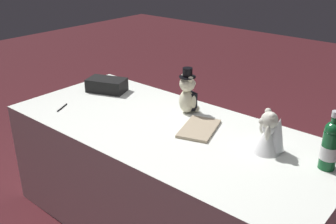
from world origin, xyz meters
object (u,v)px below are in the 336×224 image
Objects in this scene: gift_case_black at (107,85)px; guestbook at (199,128)px; teddy_bear_bride at (271,134)px; champagne_bottle at (330,145)px; signing_pen at (62,108)px; teddy_bear_groom at (188,94)px.

gift_case_black is 1.05× the size of guestbook.
teddy_bear_bride is 0.30m from champagne_bottle.
guestbook is at bearing -159.56° from signing_pen.
teddy_bear_bride is 1.36m from gift_case_black.
signing_pen is 0.40× the size of gift_case_black.
signing_pen is (1.64, 0.40, -0.13)m from champagne_bottle.
champagne_bottle is at bearing -166.35° from signing_pen.
champagne_bottle is 0.96× the size of gift_case_black.
teddy_bear_groom is at bearing -143.80° from signing_pen.
teddy_bear_bride reaches higher than gift_case_black.
champagne_bottle reaches higher than teddy_bear_bride.
teddy_bear_bride is at bearing 168.20° from teddy_bear_groom.
champagne_bottle is at bearing 179.19° from gift_case_black.
teddy_bear_bride is 0.78× the size of champagne_bottle.
gift_case_black is (1.65, -0.02, -0.08)m from champagne_bottle.
teddy_bear_groom reaches higher than gift_case_black.
champagne_bottle is 2.41× the size of signing_pen.
gift_case_black reaches higher than guestbook.
champagne_bottle is at bearing -173.79° from teddy_bear_bride.
teddy_bear_groom is 0.30m from guestbook.
gift_case_black reaches higher than signing_pen.
guestbook is (0.44, 0.03, -0.09)m from teddy_bear_bride.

